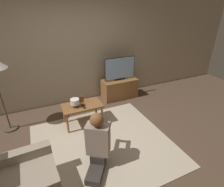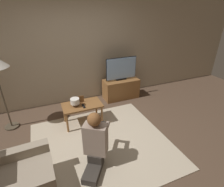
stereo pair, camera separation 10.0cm
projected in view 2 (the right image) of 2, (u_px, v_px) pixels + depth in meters
name	position (u px, v px, depth m)	size (l,w,h in m)	color
ground_plane	(102.00, 144.00, 3.21)	(10.00, 10.00, 0.00)	brown
wall_back	(74.00, 52.00, 4.23)	(10.00, 0.06, 2.60)	tan
rug	(102.00, 144.00, 3.21)	(2.41, 2.24, 0.02)	#BCAD93
tv_stand	(121.00, 89.00, 4.77)	(0.94, 0.43, 0.53)	brown
tv	(121.00, 69.00, 4.52)	(0.84, 0.08, 0.60)	black
coffee_table	(82.00, 107.00, 3.62)	(0.80, 0.46, 0.47)	brown
armchair	(14.00, 185.00, 2.17)	(0.92, 0.80, 0.85)	gray
person_kneeling	(95.00, 141.00, 2.58)	(0.66, 0.81, 0.96)	#332D28
picture_frame	(81.00, 99.00, 3.65)	(0.11, 0.01, 0.15)	brown
table_lamp	(75.00, 102.00, 3.49)	(0.18, 0.18, 0.17)	#4C3823
remote	(84.00, 106.00, 3.52)	(0.04, 0.15, 0.02)	black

